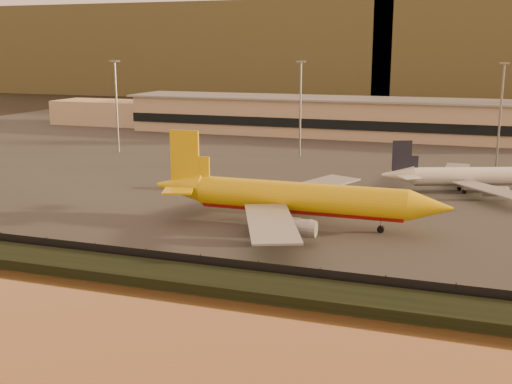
# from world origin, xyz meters

# --- Properties ---
(ground) EXTENTS (900.00, 900.00, 0.00)m
(ground) POSITION_xyz_m (0.00, 0.00, 0.00)
(ground) COLOR black
(ground) RESTS_ON ground
(embankment) EXTENTS (320.00, 7.00, 1.40)m
(embankment) POSITION_xyz_m (0.00, -17.00, 0.70)
(embankment) COLOR black
(embankment) RESTS_ON ground
(tarmac) EXTENTS (320.00, 220.00, 0.20)m
(tarmac) POSITION_xyz_m (0.00, 95.00, 0.10)
(tarmac) COLOR #2D2D2D
(tarmac) RESTS_ON ground
(perimeter_fence) EXTENTS (300.00, 0.05, 2.20)m
(perimeter_fence) POSITION_xyz_m (0.00, -13.00, 1.30)
(perimeter_fence) COLOR black
(perimeter_fence) RESTS_ON tarmac
(terminal_building) EXTENTS (202.00, 25.00, 12.60)m
(terminal_building) POSITION_xyz_m (-14.52, 125.55, 6.25)
(terminal_building) COLOR tan
(terminal_building) RESTS_ON tarmac
(apron_light_masts) EXTENTS (152.20, 12.20, 25.40)m
(apron_light_masts) POSITION_xyz_m (15.00, 75.00, 15.70)
(apron_light_masts) COLOR slate
(apron_light_masts) RESTS_ON tarmac
(distant_hills) EXTENTS (470.00, 160.00, 70.00)m
(distant_hills) POSITION_xyz_m (-20.74, 340.00, 31.39)
(distant_hills) COLOR brown
(distant_hills) RESTS_ON ground
(dhl_cargo_jet) EXTENTS (50.11, 49.28, 15.02)m
(dhl_cargo_jet) POSITION_xyz_m (7.48, 13.03, 4.69)
(dhl_cargo_jet) COLOR #DBB30B
(dhl_cargo_jet) RESTS_ON tarmac
(white_narrowbody_jet) EXTENTS (35.87, 33.96, 10.66)m
(white_narrowbody_jet) POSITION_xyz_m (34.79, 48.79, 3.38)
(white_narrowbody_jet) COLOR silver
(white_narrowbody_jet) RESTS_ON tarmac
(gse_vehicle_yellow) EXTENTS (3.81, 2.83, 1.56)m
(gse_vehicle_yellow) POSITION_xyz_m (14.74, 28.69, 0.98)
(gse_vehicle_yellow) COLOR #DBB30B
(gse_vehicle_yellow) RESTS_ON tarmac
(gse_vehicle_white) EXTENTS (4.72, 2.44, 2.05)m
(gse_vehicle_white) POSITION_xyz_m (-20.41, 33.15, 1.23)
(gse_vehicle_white) COLOR silver
(gse_vehicle_white) RESTS_ON tarmac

